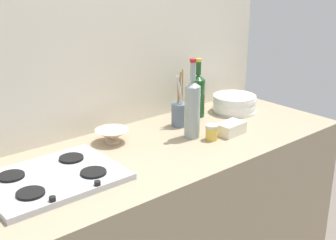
% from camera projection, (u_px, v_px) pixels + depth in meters
% --- Properties ---
extents(counter_block, '(1.80, 0.70, 0.90)m').
position_uv_depth(counter_block, '(168.00, 229.00, 2.19)').
color(counter_block, tan).
rests_on(counter_block, ground).
extents(backsplash_panel, '(1.90, 0.06, 2.26)m').
position_uv_depth(backsplash_panel, '(120.00, 80.00, 2.24)').
color(backsplash_panel, beige).
rests_on(backsplash_panel, ground).
extents(stovetop_hob, '(0.51, 0.39, 0.04)m').
position_uv_depth(stovetop_hob, '(53.00, 178.00, 1.69)').
color(stovetop_hob, '#B2B2B7').
rests_on(stovetop_hob, counter_block).
extents(plate_stack, '(0.25, 0.24, 0.09)m').
position_uv_depth(plate_stack, '(234.00, 104.00, 2.49)').
color(plate_stack, white).
rests_on(plate_stack, counter_block).
extents(wine_bottle_leftmost, '(0.07, 0.07, 0.32)m').
position_uv_depth(wine_bottle_leftmost, '(198.00, 94.00, 2.39)').
color(wine_bottle_leftmost, '#19471E').
rests_on(wine_bottle_leftmost, counter_block).
extents(wine_bottle_mid_left, '(0.07, 0.07, 0.38)m').
position_uv_depth(wine_bottle_mid_left, '(192.00, 108.00, 2.09)').
color(wine_bottle_mid_left, gray).
rests_on(wine_bottle_mid_left, counter_block).
extents(mixing_bowl, '(0.16, 0.16, 0.06)m').
position_uv_depth(mixing_bowl, '(112.00, 135.00, 2.06)').
color(mixing_bowl, beige).
rests_on(mixing_bowl, counter_block).
extents(butter_dish, '(0.15, 0.10, 0.06)m').
position_uv_depth(butter_dish, '(231.00, 128.00, 2.16)').
color(butter_dish, silver).
rests_on(butter_dish, counter_block).
extents(utensil_crock, '(0.08, 0.08, 0.29)m').
position_uv_depth(utensil_crock, '(180.00, 113.00, 2.26)').
color(utensil_crock, slate).
rests_on(utensil_crock, counter_block).
extents(condiment_jar_front, '(0.06, 0.06, 0.07)m').
position_uv_depth(condiment_jar_front, '(212.00, 132.00, 2.09)').
color(condiment_jar_front, gold).
rests_on(condiment_jar_front, counter_block).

